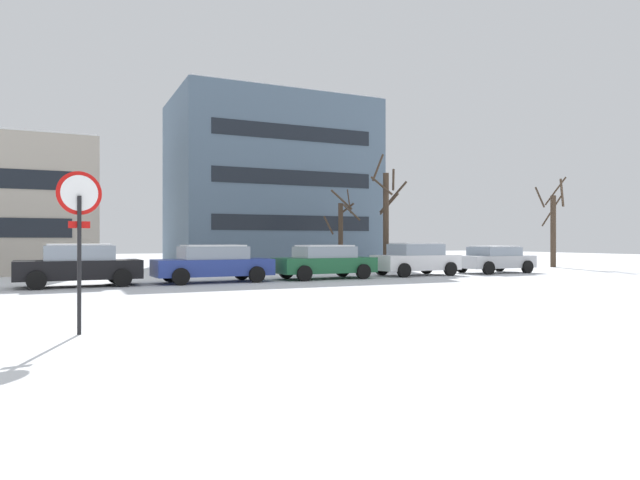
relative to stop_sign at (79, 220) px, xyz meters
The scene contains 12 objects.
ground_plane 3.20m from the stop_sign, 42.87° to the left, with size 120.00×120.00×0.00m, color white.
road_surface 6.24m from the stop_sign, 71.92° to the left, with size 80.00×9.84×0.00m.
stop_sign is the anchor object (origin of this frame).
parked_car_black 11.22m from the stop_sign, 88.46° to the left, with size 4.24×2.18×1.52m.
parked_car_blue 12.25m from the stop_sign, 65.12° to the left, with size 4.60×2.15×1.47m.
parked_car_green 14.93m from the stop_sign, 48.02° to the left, with size 4.33×2.15×1.45m.
parked_car_white 18.63m from the stop_sign, 37.36° to the left, with size 4.09×2.12×1.53m.
parked_car_silver 22.72m from the stop_sign, 30.17° to the left, with size 4.04×2.22×1.37m.
tree_far_left 20.66m from the stop_sign, 43.52° to the left, with size 1.99×1.98×6.20m.
tree_far_mid 20.21m from the stop_sign, 49.98° to the left, with size 1.80×1.79×4.28m.
tree_far_right 30.97m from the stop_sign, 28.31° to the left, with size 2.06×1.94×5.60m.
building_far_right 27.79m from the stop_sign, 63.32° to the left, with size 12.60×8.69×10.86m.
Camera 1 is at (-2.13, -12.29, 1.64)m, focal length 31.50 mm.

